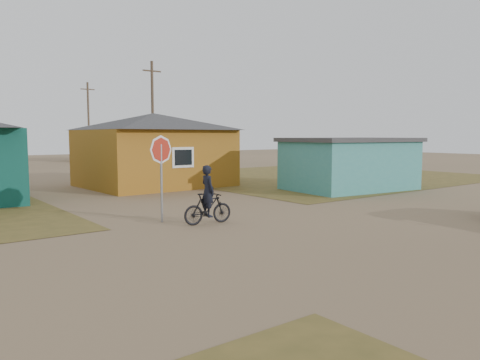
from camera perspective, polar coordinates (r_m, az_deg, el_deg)
name	(u,v)px	position (r m, az deg, el deg)	size (l,w,h in m)	color
ground	(310,236)	(12.94, 8.48, -6.73)	(120.00, 120.00, 0.00)	#82684B
grass_ne	(316,176)	(31.87, 9.26, 0.51)	(20.00, 18.00, 0.00)	brown
house_yellow	(154,149)	(25.58, -10.42, 3.77)	(7.72, 6.76, 3.90)	#965E17
shed_turquoise	(349,163)	(24.12, 13.18, 1.98)	(6.71, 4.93, 2.60)	teal
house_beige_east	(106,143)	(52.40, -16.05, 4.31)	(6.95, 6.05, 3.60)	tan
utility_pole_near	(153,116)	(34.55, -10.60, 7.73)	(1.40, 0.20, 8.00)	brown
utility_pole_far	(89,121)	(49.67, -17.97, 6.84)	(1.40, 0.20, 8.00)	brown
stop_sign	(161,159)	(14.73, -9.60, 2.52)	(0.89, 0.16, 2.72)	gray
cyclist	(208,203)	(14.38, -3.94, -2.78)	(1.64, 0.62, 1.81)	black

